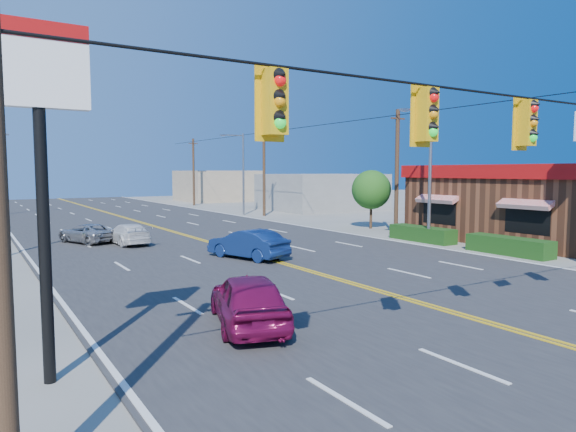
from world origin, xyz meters
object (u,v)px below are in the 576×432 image
signal_span (552,148)px  kfc (548,201)px  car_magenta (248,301)px  car_white (128,235)px  pizza_hut_sign (40,127)px  car_blue (248,245)px  car_silver (87,234)px

signal_span → kfc: signal_span is taller
car_magenta → car_white: 17.96m
signal_span → pizza_hut_sign: bearing=159.8°
signal_span → kfc: 23.47m
kfc → car_blue: bearing=172.1°
car_blue → car_silver: size_ratio=1.06×
car_white → car_silver: (-1.88, 1.97, -0.04)m
car_magenta → car_white: (1.48, 17.90, -0.14)m
car_silver → car_magenta: bearing=69.2°
car_white → car_silver: bearing=-50.0°
car_magenta → car_silver: size_ratio=1.07×
car_blue → car_white: 8.90m
signal_span → car_magenta: bearing=138.3°
pizza_hut_sign → car_silver: pizza_hut_sign is taller
pizza_hut_sign → car_silver: size_ratio=1.68×
signal_span → car_blue: 15.45m
signal_span → kfc: size_ratio=1.49×
car_blue → car_white: (-3.65, 8.12, -0.11)m
pizza_hut_sign → car_blue: 15.63m
signal_span → kfc: (20.02, 12.00, -2.51)m
kfc → car_white: kfc is taller
car_silver → kfc: bearing=131.7°
pizza_hut_sign → car_silver: 21.99m
kfc → car_magenta: bearing=-165.0°
pizza_hut_sign → kfc: bearing=14.5°
pizza_hut_sign → car_blue: bearing=46.5°
car_blue → car_white: size_ratio=1.04×
kfc → pizza_hut_sign: pizza_hut_sign is taller
signal_span → car_magenta: size_ratio=5.56×
pizza_hut_sign → car_white: pizza_hut_sign is taller
kfc → car_silver: 29.23m
kfc → car_white: 26.69m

